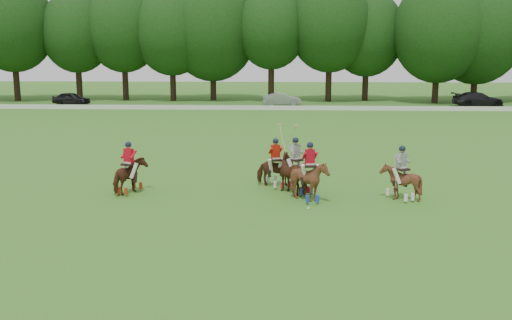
{
  "coord_description": "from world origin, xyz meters",
  "views": [
    {
      "loc": [
        1.32,
        -18.68,
        5.8
      ],
      "look_at": [
        0.25,
        4.2,
        1.4
      ],
      "focal_mm": 40.0,
      "sensor_mm": 36.0,
      "label": 1
    }
  ],
  "objects_px": {
    "car_left": "(71,98)",
    "polo_stripe_b": "(401,181)",
    "polo_red_b": "(275,170)",
    "polo_red_a": "(130,175)",
    "polo_red_c": "(309,180)",
    "car_mid": "(282,99)",
    "polo_ball": "(308,208)",
    "car_right": "(478,99)",
    "polo_stripe_a": "(295,173)"
  },
  "relations": [
    {
      "from": "polo_stripe_b",
      "to": "car_left",
      "type": "bearing_deg",
      "value": 125.32
    },
    {
      "from": "car_left",
      "to": "car_mid",
      "type": "bearing_deg",
      "value": -81.52
    },
    {
      "from": "car_right",
      "to": "polo_ball",
      "type": "relative_size",
      "value": 58.19
    },
    {
      "from": "polo_stripe_a",
      "to": "polo_stripe_b",
      "type": "distance_m",
      "value": 4.24
    },
    {
      "from": "car_right",
      "to": "polo_red_b",
      "type": "relative_size",
      "value": 1.97
    },
    {
      "from": "polo_red_a",
      "to": "polo_red_c",
      "type": "xyz_separation_m",
      "value": [
        7.35,
        -0.81,
        0.07
      ]
    },
    {
      "from": "car_left",
      "to": "polo_red_b",
      "type": "bearing_deg",
      "value": -140.03
    },
    {
      "from": "polo_red_a",
      "to": "polo_red_c",
      "type": "distance_m",
      "value": 7.39
    },
    {
      "from": "polo_stripe_a",
      "to": "car_right",
      "type": "bearing_deg",
      "value": 62.28
    },
    {
      "from": "polo_red_a",
      "to": "polo_stripe_b",
      "type": "xyz_separation_m",
      "value": [
        10.95,
        -0.51,
        -0.0
      ]
    },
    {
      "from": "polo_ball",
      "to": "car_mid",
      "type": "bearing_deg",
      "value": 91.48
    },
    {
      "from": "car_mid",
      "to": "car_right",
      "type": "height_order",
      "value": "car_right"
    },
    {
      "from": "car_left",
      "to": "polo_red_b",
      "type": "relative_size",
      "value": 1.52
    },
    {
      "from": "car_left",
      "to": "polo_stripe_b",
      "type": "relative_size",
      "value": 1.86
    },
    {
      "from": "polo_red_b",
      "to": "polo_stripe_b",
      "type": "distance_m",
      "value": 5.34
    },
    {
      "from": "car_left",
      "to": "polo_stripe_b",
      "type": "bearing_deg",
      "value": -136.2
    },
    {
      "from": "car_right",
      "to": "polo_stripe_b",
      "type": "xyz_separation_m",
      "value": [
        -15.91,
        -39.07,
        0.0
      ]
    },
    {
      "from": "polo_red_c",
      "to": "car_left",
      "type": "bearing_deg",
      "value": 121.46
    },
    {
      "from": "car_right",
      "to": "polo_red_a",
      "type": "xyz_separation_m",
      "value": [
        -26.85,
        -38.56,
        0.01
      ]
    },
    {
      "from": "car_right",
      "to": "polo_stripe_a",
      "type": "xyz_separation_m",
      "value": [
        -20.04,
        -38.14,
        0.08
      ]
    },
    {
      "from": "polo_red_a",
      "to": "polo_stripe_b",
      "type": "distance_m",
      "value": 10.96
    },
    {
      "from": "polo_red_a",
      "to": "car_mid",
      "type": "bearing_deg",
      "value": 80.86
    },
    {
      "from": "polo_red_a",
      "to": "polo_stripe_b",
      "type": "relative_size",
      "value": 1.0
    },
    {
      "from": "polo_red_a",
      "to": "polo_stripe_b",
      "type": "height_order",
      "value": "polo_stripe_b"
    },
    {
      "from": "polo_red_b",
      "to": "polo_red_c",
      "type": "xyz_separation_m",
      "value": [
        1.36,
        -2.28,
        0.1
      ]
    },
    {
      "from": "car_left",
      "to": "polo_red_b",
      "type": "xyz_separation_m",
      "value": [
        22.73,
        -37.1,
        0.05
      ]
    },
    {
      "from": "car_mid",
      "to": "polo_ball",
      "type": "bearing_deg",
      "value": 175.57
    },
    {
      "from": "polo_red_c",
      "to": "polo_ball",
      "type": "relative_size",
      "value": 25.86
    },
    {
      "from": "polo_red_b",
      "to": "polo_ball",
      "type": "xyz_separation_m",
      "value": [
        1.27,
        -3.59,
        -0.69
      ]
    },
    {
      "from": "polo_red_b",
      "to": "polo_stripe_b",
      "type": "relative_size",
      "value": 1.23
    },
    {
      "from": "polo_red_b",
      "to": "polo_stripe_a",
      "type": "relative_size",
      "value": 0.93
    },
    {
      "from": "polo_red_c",
      "to": "polo_red_a",
      "type": "bearing_deg",
      "value": 173.69
    },
    {
      "from": "car_right",
      "to": "polo_stripe_a",
      "type": "height_order",
      "value": "polo_stripe_a"
    },
    {
      "from": "car_left",
      "to": "car_right",
      "type": "relative_size",
      "value": 0.77
    },
    {
      "from": "car_left",
      "to": "car_mid",
      "type": "relative_size",
      "value": 0.99
    },
    {
      "from": "car_mid",
      "to": "car_right",
      "type": "xyz_separation_m",
      "value": [
        20.65,
        0.0,
        0.09
      ]
    },
    {
      "from": "car_right",
      "to": "polo_ball",
      "type": "xyz_separation_m",
      "value": [
        -19.6,
        -40.69,
        -0.71
      ]
    },
    {
      "from": "car_mid",
      "to": "polo_red_a",
      "type": "distance_m",
      "value": 39.06
    },
    {
      "from": "car_left",
      "to": "polo_red_b",
      "type": "distance_m",
      "value": 43.51
    },
    {
      "from": "car_mid",
      "to": "polo_red_b",
      "type": "distance_m",
      "value": 37.1
    },
    {
      "from": "polo_red_a",
      "to": "polo_red_b",
      "type": "relative_size",
      "value": 0.81
    },
    {
      "from": "polo_red_a",
      "to": "polo_stripe_b",
      "type": "bearing_deg",
      "value": -2.67
    },
    {
      "from": "polo_stripe_a",
      "to": "polo_stripe_b",
      "type": "bearing_deg",
      "value": -12.68
    },
    {
      "from": "polo_stripe_a",
      "to": "polo_stripe_b",
      "type": "xyz_separation_m",
      "value": [
        4.14,
        -0.93,
        -0.08
      ]
    },
    {
      "from": "polo_red_a",
      "to": "polo_ball",
      "type": "xyz_separation_m",
      "value": [
        7.26,
        -2.13,
        -0.72
      ]
    },
    {
      "from": "car_right",
      "to": "polo_ball",
      "type": "distance_m",
      "value": 45.17
    },
    {
      "from": "car_left",
      "to": "polo_stripe_a",
      "type": "relative_size",
      "value": 1.41
    },
    {
      "from": "car_mid",
      "to": "polo_stripe_a",
      "type": "relative_size",
      "value": 1.42
    },
    {
      "from": "polo_ball",
      "to": "polo_red_a",
      "type": "bearing_deg",
      "value": 163.66
    },
    {
      "from": "polo_stripe_a",
      "to": "polo_ball",
      "type": "xyz_separation_m",
      "value": [
        0.45,
        -2.55,
        -0.8
      ]
    }
  ]
}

